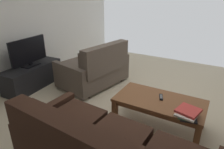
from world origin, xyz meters
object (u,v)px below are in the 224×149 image
(loveseat_near, at_px, (95,68))
(book_stack, at_px, (188,113))
(flat_tv, at_px, (29,52))
(tv_remote, at_px, (161,97))
(coffee_table, at_px, (159,104))
(tv_stand, at_px, (33,76))

(loveseat_near, distance_m, book_stack, 2.14)
(flat_tv, relative_size, tv_remote, 4.94)
(flat_tv, bearing_deg, coffee_table, -179.95)
(loveseat_near, height_order, coffee_table, loveseat_near)
(coffee_table, xyz_separation_m, flat_tv, (2.57, 0.00, 0.36))
(loveseat_near, xyz_separation_m, book_stack, (-1.92, 0.92, 0.12))
(tv_stand, height_order, flat_tv, flat_tv)
(flat_tv, bearing_deg, tv_stand, -64.05)
(tv_stand, bearing_deg, loveseat_near, -146.64)
(coffee_table, distance_m, flat_tv, 2.59)
(tv_stand, height_order, book_stack, book_stack)
(flat_tv, relative_size, book_stack, 2.54)
(tv_stand, bearing_deg, book_stack, 175.55)
(tv_stand, relative_size, book_stack, 3.79)
(flat_tv, height_order, book_stack, flat_tv)
(flat_tv, distance_m, tv_remote, 2.58)
(flat_tv, bearing_deg, tv_remote, -178.51)
(loveseat_near, relative_size, tv_stand, 1.18)
(coffee_table, distance_m, book_stack, 0.48)
(coffee_table, relative_size, tv_remote, 7.15)
(tv_stand, xyz_separation_m, flat_tv, (-0.00, 0.00, 0.50))
(tv_stand, distance_m, tv_remote, 2.57)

